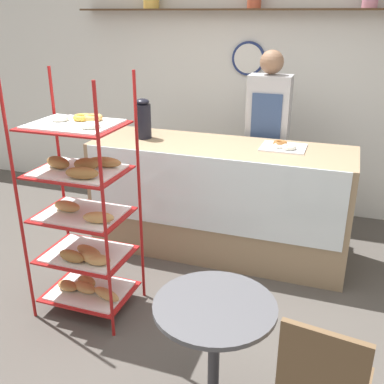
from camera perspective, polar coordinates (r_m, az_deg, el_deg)
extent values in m
plane|color=#4C4742|center=(3.32, -2.33, -16.13)|extent=(14.00, 14.00, 0.00)
cube|color=white|center=(4.90, 7.71, 13.58)|extent=(10.00, 0.06, 2.70)
cube|color=#4C331E|center=(4.70, 7.76, 21.99)|extent=(3.71, 0.24, 0.02)
cylinder|color=navy|center=(4.83, 7.18, 16.48)|extent=(0.34, 0.03, 0.34)
cylinder|color=white|center=(4.81, 7.13, 16.46)|extent=(0.29, 0.00, 0.29)
cube|color=#937A5B|center=(3.99, 3.46, -0.94)|extent=(2.24, 0.71, 0.99)
cube|color=silver|center=(3.60, 1.93, -0.44)|extent=(2.15, 0.01, 0.64)
cylinder|color=#A51919|center=(3.15, -21.15, -1.93)|extent=(0.02, 0.02, 1.70)
cylinder|color=#A51919|center=(2.79, -11.01, -3.79)|extent=(0.02, 0.02, 1.70)
cylinder|color=#A51919|center=(3.50, -16.15, 1.08)|extent=(0.02, 0.02, 1.70)
cylinder|color=#A51919|center=(3.19, -6.69, -0.23)|extent=(0.02, 0.02, 1.70)
cube|color=#A51919|center=(3.49, -12.77, -12.22)|extent=(0.61, 0.47, 0.01)
cube|color=white|center=(3.48, -12.79, -12.06)|extent=(0.54, 0.42, 0.01)
ellipsoid|color=tan|center=(3.44, -13.48, -11.68)|extent=(0.22, 0.14, 0.07)
ellipsoid|color=#B27F47|center=(3.50, -15.49, -11.38)|extent=(0.18, 0.12, 0.07)
ellipsoid|color=tan|center=(3.33, -10.81, -12.63)|extent=(0.24, 0.13, 0.08)
ellipsoid|color=#B27F47|center=(3.49, -13.22, -11.00)|extent=(0.17, 0.12, 0.08)
cube|color=#A51919|center=(3.32, -13.22, -7.74)|extent=(0.61, 0.47, 0.01)
cube|color=white|center=(3.32, -13.24, -7.56)|extent=(0.54, 0.42, 0.01)
ellipsoid|color=olive|center=(3.21, -15.01, -7.87)|extent=(0.21, 0.10, 0.08)
ellipsoid|color=tan|center=(3.17, -12.66, -8.07)|extent=(0.17, 0.10, 0.08)
ellipsoid|color=tan|center=(3.14, -11.87, -8.42)|extent=(0.19, 0.11, 0.07)
ellipsoid|color=tan|center=(3.24, -12.97, -7.36)|extent=(0.24, 0.14, 0.08)
cube|color=#A51919|center=(3.18, -13.70, -2.84)|extent=(0.61, 0.47, 0.01)
cube|color=white|center=(3.18, -13.72, -2.65)|extent=(0.54, 0.42, 0.01)
ellipsoid|color=tan|center=(2.99, -11.79, -3.19)|extent=(0.22, 0.13, 0.08)
ellipsoid|color=tan|center=(3.21, -15.58, -1.73)|extent=(0.21, 0.10, 0.07)
cube|color=#A51919|center=(3.07, -14.22, 2.46)|extent=(0.61, 0.47, 0.01)
cube|color=white|center=(3.07, -14.24, 2.68)|extent=(0.54, 0.42, 0.01)
ellipsoid|color=olive|center=(3.02, -13.29, 3.45)|extent=(0.18, 0.13, 0.08)
ellipsoid|color=#B27F47|center=(3.07, -11.04, 3.77)|extent=(0.24, 0.09, 0.07)
ellipsoid|color=olive|center=(2.88, -13.80, 2.36)|extent=(0.23, 0.13, 0.07)
ellipsoid|color=olive|center=(3.11, -16.65, 3.63)|extent=(0.21, 0.14, 0.08)
cube|color=#A51919|center=(2.98, -14.77, 8.13)|extent=(0.61, 0.47, 0.01)
cube|color=white|center=(2.98, -14.79, 8.35)|extent=(0.54, 0.42, 0.01)
torus|color=silver|center=(2.82, -12.73, 8.26)|extent=(0.12, 0.12, 0.03)
torus|color=gold|center=(3.04, -13.72, 9.18)|extent=(0.12, 0.12, 0.04)
torus|color=tan|center=(3.02, -12.46, 9.20)|extent=(0.13, 0.13, 0.04)
torus|color=silver|center=(3.07, -16.43, 8.98)|extent=(0.12, 0.12, 0.03)
cube|color=#282833|center=(4.45, 9.13, 0.97)|extent=(0.23, 0.19, 0.95)
cube|color=#B2B2B7|center=(4.24, 9.75, 10.62)|extent=(0.39, 0.22, 0.57)
cube|color=#334770|center=(4.15, 9.38, 8.95)|extent=(0.27, 0.01, 0.48)
sphere|color=#8C664C|center=(4.18, 10.11, 15.95)|extent=(0.21, 0.21, 0.21)
cylinder|color=#333338|center=(2.49, 2.76, -20.79)|extent=(0.06, 0.06, 0.67)
cylinder|color=#4C4C51|center=(2.27, 2.92, -14.31)|extent=(0.61, 0.61, 0.02)
cube|color=brown|center=(2.30, 16.52, -22.23)|extent=(0.43, 0.43, 0.03)
cube|color=brown|center=(2.03, 16.10, -21.13)|extent=(0.36, 0.08, 0.40)
cylinder|color=black|center=(4.04, -6.24, 8.92)|extent=(0.14, 0.14, 0.30)
ellipsoid|color=black|center=(4.00, -6.34, 11.31)|extent=(0.12, 0.12, 0.06)
cube|color=silver|center=(3.81, 11.53, 5.58)|extent=(0.36, 0.31, 0.01)
torus|color=silver|center=(3.75, 12.20, 5.60)|extent=(0.12, 0.12, 0.03)
torus|color=brown|center=(3.83, 11.15, 6.09)|extent=(0.12, 0.12, 0.04)
torus|color=silver|center=(3.78, 11.12, 5.80)|extent=(0.11, 0.11, 0.03)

